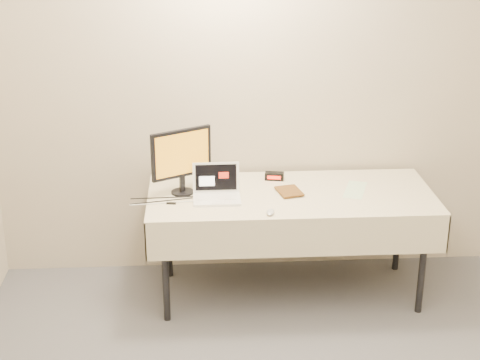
{
  "coord_description": "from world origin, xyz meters",
  "views": [
    {
      "loc": [
        -0.6,
        -2.35,
        2.55
      ],
      "look_at": [
        -0.34,
        1.99,
        0.86
      ],
      "focal_mm": 55.0,
      "sensor_mm": 36.0,
      "label": 1
    }
  ],
  "objects": [
    {
      "name": "clicker",
      "position": [
        -0.17,
        1.72,
        0.75
      ],
      "size": [
        0.07,
        0.1,
        0.02
      ],
      "primitive_type": "ellipsoid",
      "rotation": [
        0.0,
        0.0,
        -0.2
      ],
      "color": "silver",
      "rests_on": "table"
    },
    {
      "name": "alarm_clock",
      "position": [
        -0.08,
        2.29,
        0.76
      ],
      "size": [
        0.14,
        0.08,
        0.05
      ],
      "rotation": [
        0.0,
        0.0,
        -0.19
      ],
      "color": "black",
      "rests_on": "table"
    },
    {
      "name": "book",
      "position": [
        -0.08,
        2.03,
        0.83
      ],
      "size": [
        0.14,
        0.05,
        0.19
      ],
      "primitive_type": "imported",
      "rotation": [
        0.0,
        0.0,
        0.23
      ],
      "color": "#975D1B",
      "rests_on": "table"
    },
    {
      "name": "usb_dongle",
      "position": [
        -0.78,
        1.91,
        0.74
      ],
      "size": [
        0.06,
        0.03,
        0.01
      ],
      "primitive_type": "cube",
      "rotation": [
        0.0,
        0.0,
        -0.15
      ],
      "color": "black",
      "rests_on": "table"
    },
    {
      "name": "laptop",
      "position": [
        -0.49,
        2.0,
        0.79
      ],
      "size": [
        0.3,
        0.25,
        0.21
      ],
      "rotation": [
        0.0,
        0.0,
        0.01
      ],
      "color": "white",
      "rests_on": "table"
    },
    {
      "name": "back_wall",
      "position": [
        0.0,
        2.5,
        1.35
      ],
      "size": [
        4.0,
        0.1,
        2.7
      ],
      "primitive_type": "cube",
      "color": "#C1B59C",
      "rests_on": "ground"
    },
    {
      "name": "table",
      "position": [
        0.0,
        2.05,
        0.68
      ],
      "size": [
        1.86,
        0.81,
        0.74
      ],
      "color": "black",
      "rests_on": "ground"
    },
    {
      "name": "paper_form",
      "position": [
        0.43,
        2.08,
        0.74
      ],
      "size": [
        0.22,
        0.34,
        0.0
      ],
      "primitive_type": "cube",
      "rotation": [
        0.0,
        0.0,
        -0.34
      ],
      "color": "#C8ECBC",
      "rests_on": "table"
    },
    {
      "name": "monitor",
      "position": [
        -0.71,
        2.09,
        0.99
      ],
      "size": [
        0.38,
        0.22,
        0.43
      ],
      "rotation": [
        0.0,
        0.0,
        0.5
      ],
      "color": "black",
      "rests_on": "table"
    }
  ]
}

